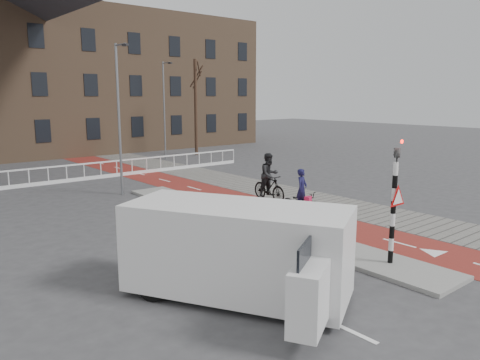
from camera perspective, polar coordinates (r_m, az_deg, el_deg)
ground at (r=15.74m, az=12.81°, el=-7.75°), size 120.00×120.00×0.00m
bike_lane at (r=23.80m, az=-4.27°, el=-1.38°), size 2.50×60.00×0.01m
sidewalk at (r=25.49m, az=0.87°, el=-0.57°), size 3.00×60.00×0.01m
curb_island at (r=17.87m, az=1.18°, el=-5.12°), size 1.80×16.00×0.12m
traffic_signal at (r=13.65m, az=18.32°, el=-2.15°), size 0.80×0.80×3.68m
bollard at (r=15.66m, az=10.89°, el=-5.72°), size 0.12×0.12×0.84m
cyclist_near at (r=19.23m, az=7.53°, el=-2.33°), size 1.20×1.89×1.87m
cyclist_far at (r=21.39m, az=3.57°, el=-0.18°), size 1.00×2.13×2.22m
van at (r=11.24m, az=-0.37°, el=-8.46°), size 4.42×5.63×2.27m
railing at (r=27.31m, az=-24.31°, el=-0.12°), size 28.00×0.10×0.99m
tree_right at (r=38.26m, az=-5.41°, el=8.76°), size 0.26×0.26×7.64m
streetlight_near at (r=23.27m, az=-14.53°, el=6.98°), size 0.12×0.12×7.19m
streetlight_right at (r=35.82m, az=-9.22°, el=8.26°), size 0.12×0.12×7.24m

